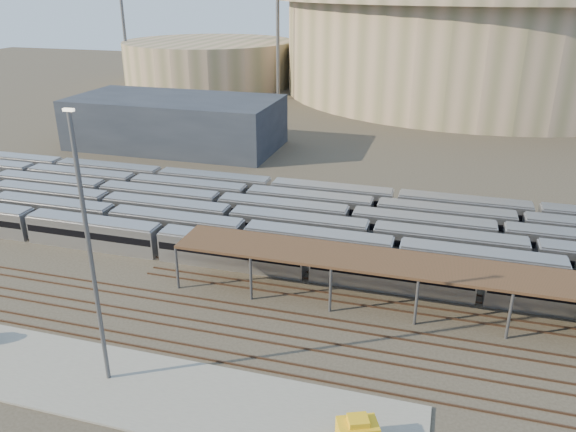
# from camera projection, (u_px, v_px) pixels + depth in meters

# --- Properties ---
(ground) EXTENTS (420.00, 420.00, 0.00)m
(ground) POSITION_uv_depth(u_px,v_px,m) (242.00, 304.00, 59.09)
(ground) COLOR #383026
(ground) RESTS_ON ground
(apron) EXTENTS (50.00, 9.00, 0.20)m
(apron) POSITION_uv_depth(u_px,v_px,m) (123.00, 385.00, 47.04)
(apron) COLOR gray
(apron) RESTS_ON ground
(subway_trains) EXTENTS (128.14, 23.90, 3.60)m
(subway_trains) POSITION_uv_depth(u_px,v_px,m) (274.00, 221.00, 75.40)
(subway_trains) COLOR #A3A3A7
(subway_trains) RESTS_ON ground
(inspection_shed) EXTENTS (60.30, 6.00, 5.30)m
(inspection_shed) POSITION_uv_depth(u_px,v_px,m) (465.00, 273.00, 55.05)
(inspection_shed) COLOR #545458
(inspection_shed) RESTS_ON ground
(empty_tracks) EXTENTS (170.00, 9.62, 0.18)m
(empty_tracks) POSITION_uv_depth(u_px,v_px,m) (224.00, 330.00, 54.62)
(empty_tracks) COLOR #4C3323
(empty_tracks) RESTS_ON ground
(stadium) EXTENTS (124.00, 124.00, 32.50)m
(stadium) POSITION_uv_depth(u_px,v_px,m) (480.00, 36.00, 170.49)
(stadium) COLOR tan
(stadium) RESTS_ON ground
(secondary_arena) EXTENTS (56.00, 56.00, 14.00)m
(secondary_arena) POSITION_uv_depth(u_px,v_px,m) (210.00, 62.00, 187.20)
(secondary_arena) COLOR tan
(secondary_arena) RESTS_ON ground
(service_building) EXTENTS (42.00, 20.00, 10.00)m
(service_building) POSITION_uv_depth(u_px,v_px,m) (176.00, 122.00, 115.00)
(service_building) COLOR #1E232D
(service_building) RESTS_ON ground
(floodlight_0) EXTENTS (4.00, 1.00, 38.40)m
(floodlight_0) POSITION_uv_depth(u_px,v_px,m) (278.00, 25.00, 156.49)
(floodlight_0) COLOR #545458
(floodlight_0) RESTS_ON ground
(floodlight_1) EXTENTS (4.00, 1.00, 38.40)m
(floodlight_1) POSITION_uv_depth(u_px,v_px,m) (123.00, 20.00, 179.56)
(floodlight_1) COLOR #545458
(floodlight_1) RESTS_ON ground
(floodlight_3) EXTENTS (4.00, 1.00, 38.40)m
(floodlight_3) POSITION_uv_depth(u_px,v_px,m) (375.00, 17.00, 195.67)
(floodlight_3) COLOR #545458
(floodlight_3) RESTS_ON ground
(yard_light_pole) EXTENTS (0.81, 0.36, 23.03)m
(yard_light_pole) POSITION_uv_depth(u_px,v_px,m) (90.00, 255.00, 43.40)
(yard_light_pole) COLOR #545458
(yard_light_pole) RESTS_ON apron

